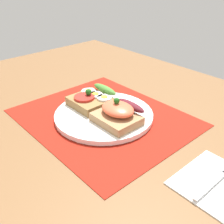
# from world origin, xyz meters

# --- Properties ---
(ground_plane) EXTENTS (1.20, 0.90, 0.03)m
(ground_plane) POSITION_xyz_m (0.00, 0.00, -0.02)
(ground_plane) COLOR brown
(placemat) EXTENTS (0.40, 0.34, 0.00)m
(placemat) POSITION_xyz_m (0.00, 0.00, 0.00)
(placemat) COLOR #9F1B0F
(placemat) RESTS_ON ground_plane
(plate) EXTENTS (0.24, 0.24, 0.01)m
(plate) POSITION_xyz_m (0.00, 0.00, 0.01)
(plate) COLOR white
(plate) RESTS_ON placemat
(sandwich_egg_tomato) EXTENTS (0.10, 0.10, 0.04)m
(sandwich_egg_tomato) POSITION_xyz_m (-0.05, 0.01, 0.03)
(sandwich_egg_tomato) COLOR olive
(sandwich_egg_tomato) RESTS_ON plate
(sandwich_salmon) EXTENTS (0.10, 0.10, 0.06)m
(sandwich_salmon) POSITION_xyz_m (0.05, -0.00, 0.04)
(sandwich_salmon) COLOR #A77E53
(sandwich_salmon) RESTS_ON plate
(napkin) EXTENTS (0.13, 0.14, 0.01)m
(napkin) POSITION_xyz_m (0.31, 0.00, 0.00)
(napkin) COLOR white
(napkin) RESTS_ON ground_plane
(fork) EXTENTS (0.02, 0.13, 0.00)m
(fork) POSITION_xyz_m (0.30, 0.00, 0.01)
(fork) COLOR #B7B7BC
(fork) RESTS_ON napkin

